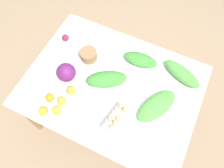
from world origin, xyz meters
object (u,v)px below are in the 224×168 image
object	(u,v)px
orange_4	(62,101)
paper_bag	(89,55)
greens_bunch_beet_tops	(182,74)
orange_1	(57,111)
orange_2	(43,111)
beet_root	(65,38)
greens_bunch_dandelion	(107,79)
greens_bunch_chard	(140,60)
orange_3	(50,98)
greens_bunch_scallion	(157,106)
egg_carton	(116,118)
cabbage_purple	(66,72)
orange_0	(71,91)

from	to	relation	value
orange_4	paper_bag	bearing A→B (deg)	91.13
paper_bag	greens_bunch_beet_tops	distance (m)	0.81
orange_1	orange_2	size ratio (longest dim) A/B	1.02
beet_root	orange_4	bearing A→B (deg)	-61.64
greens_bunch_dandelion	greens_bunch_chard	world-z (taller)	greens_bunch_dandelion
greens_bunch_beet_tops	orange_2	world-z (taller)	greens_bunch_beet_tops
orange_3	orange_4	world-z (taller)	orange_4
greens_bunch_scallion	orange_4	xyz separation A→B (m)	(-0.69, -0.28, 0.00)
orange_1	egg_carton	bearing A→B (deg)	18.58
cabbage_purple	paper_bag	bearing A→B (deg)	73.96
greens_bunch_dandelion	beet_root	xyz separation A→B (m)	(-0.53, 0.23, -0.01)
greens_bunch_beet_tops	greens_bunch_chard	bearing A→B (deg)	-177.64
greens_bunch_chard	beet_root	size ratio (longest dim) A/B	4.59
paper_bag	egg_carton	bearing A→B (deg)	-42.09
orange_2	paper_bag	bearing A→B (deg)	82.83
orange_1	orange_3	xyz separation A→B (m)	(-0.11, 0.07, -0.00)
egg_carton	greens_bunch_beet_tops	bearing A→B (deg)	160.87
cabbage_purple	greens_bunch_chard	world-z (taller)	cabbage_purple
greens_bunch_dandelion	orange_3	xyz separation A→B (m)	(-0.34, -0.34, -0.01)
orange_0	orange_2	xyz separation A→B (m)	(-0.11, -0.24, -0.00)
beet_root	greens_bunch_dandelion	bearing A→B (deg)	-23.16
egg_carton	beet_root	xyz separation A→B (m)	(-0.74, 0.49, -0.01)
orange_3	orange_4	bearing A→B (deg)	9.17
egg_carton	greens_bunch_chard	xyz separation A→B (m)	(-0.03, 0.56, -0.01)
cabbage_purple	orange_3	world-z (taller)	cabbage_purple
paper_bag	greens_bunch_dandelion	xyz separation A→B (m)	(0.25, -0.15, -0.00)
greens_bunch_dandelion	cabbage_purple	bearing A→B (deg)	-162.17
egg_carton	greens_bunch_dandelion	distance (m)	0.34
cabbage_purple	orange_0	bearing A→B (deg)	-46.60
cabbage_purple	greens_bunch_scallion	xyz separation A→B (m)	(0.77, 0.06, -0.05)
paper_bag	greens_bunch_beet_tops	size ratio (longest dim) A/B	0.42
greens_bunch_beet_tops	greens_bunch_chard	size ratio (longest dim) A/B	1.19
egg_carton	beet_root	size ratio (longest dim) A/B	4.07
greens_bunch_chard	orange_2	world-z (taller)	orange_2
greens_bunch_scallion	greens_bunch_dandelion	xyz separation A→B (m)	(-0.45, 0.04, 0.01)
greens_bunch_beet_tops	orange_1	distance (m)	1.05
orange_0	orange_2	size ratio (longest dim) A/B	1.00
cabbage_purple	orange_3	bearing A→B (deg)	-94.96
greens_bunch_beet_tops	orange_0	bearing A→B (deg)	-145.06
greens_bunch_beet_tops	orange_0	size ratio (longest dim) A/B	4.70
orange_0	orange_1	xyz separation A→B (m)	(-0.01, -0.20, 0.00)
orange_2	orange_3	size ratio (longest dim) A/B	1.08
greens_bunch_chard	orange_2	xyz separation A→B (m)	(-0.50, -0.76, 0.00)
greens_bunch_chard	orange_1	world-z (taller)	orange_1
orange_0	orange_2	world-z (taller)	same
greens_bunch_chard	orange_2	bearing A→B (deg)	-123.43
greens_bunch_dandelion	beet_root	bearing A→B (deg)	156.84
orange_4	greens_bunch_chard	bearing A→B (deg)	56.40
egg_carton	greens_bunch_scallion	distance (m)	0.33
orange_1	orange_2	xyz separation A→B (m)	(-0.10, -0.05, -0.00)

